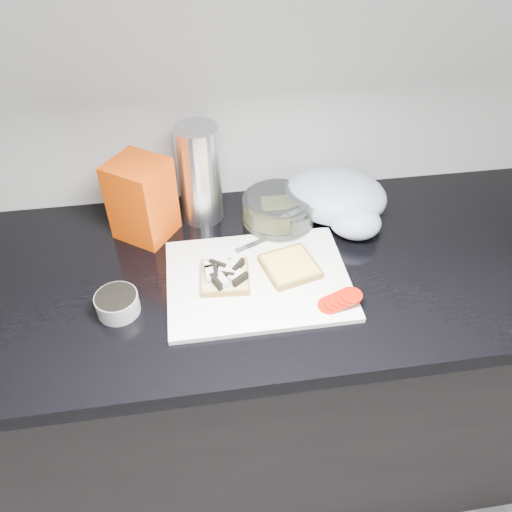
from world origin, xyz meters
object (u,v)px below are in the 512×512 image
Objects in this scene: glass_bowl at (279,212)px; steel_canister at (200,174)px; cutting_board at (258,280)px; bread_bag at (142,199)px.

steel_canister reaches higher than glass_bowl.
glass_bowl is (0.08, 0.20, 0.03)m from cutting_board.
cutting_board is 2.03× the size of bread_bag.
bread_bag is (-0.33, 0.02, 0.06)m from glass_bowl.
steel_canister is at bearing 161.88° from glass_bowl.
bread_bag is (-0.24, 0.21, 0.09)m from cutting_board.
glass_bowl is 0.21m from steel_canister.
glass_bowl reaches higher than cutting_board.
bread_bag reaches higher than cutting_board.
cutting_board is at bearing -5.44° from bread_bag.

